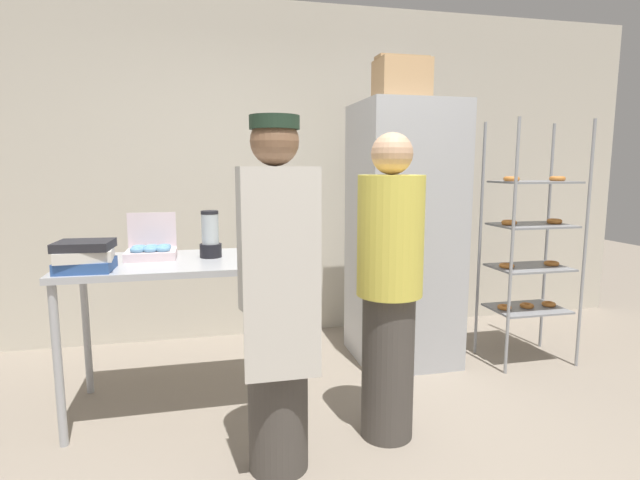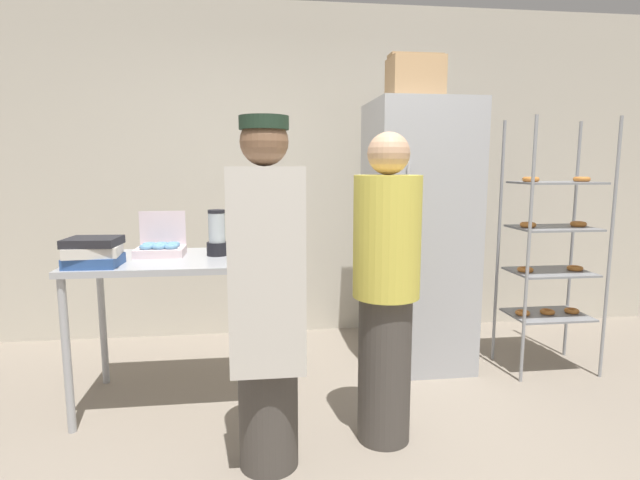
% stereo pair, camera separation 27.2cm
% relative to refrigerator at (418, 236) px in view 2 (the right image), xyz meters
% --- Properties ---
extents(back_wall, '(6.40, 0.12, 2.75)m').
position_rel_refrigerator_xyz_m(back_wall, '(-0.71, 0.86, 0.44)').
color(back_wall, beige).
rests_on(back_wall, ground_plane).
extents(refrigerator, '(0.69, 0.72, 1.88)m').
position_rel_refrigerator_xyz_m(refrigerator, '(0.00, 0.00, 0.00)').
color(refrigerator, '#ADAFB5').
rests_on(refrigerator, ground_plane).
extents(baking_rack, '(0.60, 0.42, 1.75)m').
position_rel_refrigerator_xyz_m(baking_rack, '(0.89, -0.24, -0.08)').
color(baking_rack, '#93969B').
rests_on(baking_rack, ground_plane).
extents(prep_counter, '(1.21, 0.71, 0.89)m').
position_rel_refrigerator_xyz_m(prep_counter, '(-1.59, -0.42, -0.14)').
color(prep_counter, '#ADAFB5').
rests_on(prep_counter, ground_plane).
extents(donut_box, '(0.28, 0.22, 0.26)m').
position_rel_refrigerator_xyz_m(donut_box, '(-1.72, -0.34, 0.00)').
color(donut_box, silver).
rests_on(donut_box, prep_counter).
extents(blender_pitcher, '(0.13, 0.13, 0.28)m').
position_rel_refrigerator_xyz_m(blender_pitcher, '(-1.38, -0.37, 0.08)').
color(blender_pitcher, black).
rests_on(blender_pitcher, prep_counter).
extents(binder_stack, '(0.29, 0.26, 0.16)m').
position_rel_refrigerator_xyz_m(binder_stack, '(-2.02, -0.63, 0.03)').
color(binder_stack, '#2D5193').
rests_on(binder_stack, prep_counter).
extents(cardboard_storage_box, '(0.36, 0.26, 0.29)m').
position_rel_refrigerator_xyz_m(cardboard_storage_box, '(-0.07, -0.08, 1.08)').
color(cardboard_storage_box, tan).
rests_on(cardboard_storage_box, refrigerator).
extents(person_baker, '(0.35, 0.37, 1.65)m').
position_rel_refrigerator_xyz_m(person_baker, '(-1.10, -1.18, -0.08)').
color(person_baker, '#47423D').
rests_on(person_baker, ground_plane).
extents(person_customer, '(0.34, 0.34, 1.60)m').
position_rel_refrigerator_xyz_m(person_customer, '(-0.50, -1.02, -0.12)').
color(person_customer, '#47423D').
rests_on(person_customer, ground_plane).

